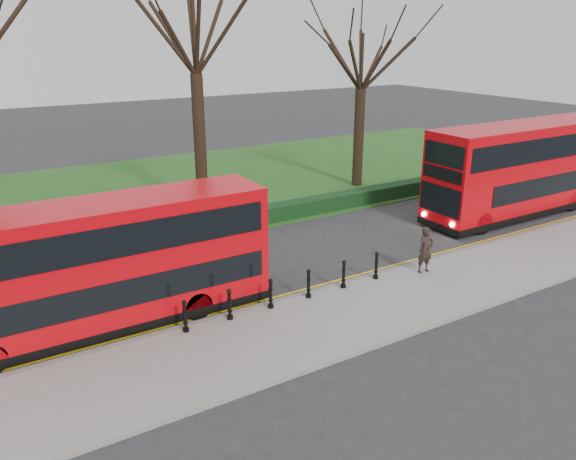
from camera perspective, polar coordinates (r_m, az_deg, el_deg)
ground at (r=20.18m, az=-2.53°, el=-6.43°), size 120.00×120.00×0.00m
pavement at (r=17.87m, az=2.20°, el=-9.83°), size 60.00×4.00×0.15m
kerb at (r=19.37m, az=-1.09°, el=-7.35°), size 60.00×0.25×0.16m
grass_verge at (r=33.31m, az=-15.15°, el=3.55°), size 60.00×18.00×0.06m
hedge at (r=25.75m, az=-9.89°, el=0.14°), size 60.00×0.90×0.80m
yellow_line_outer at (r=19.63m, az=-1.53°, el=-7.19°), size 60.00×0.10×0.01m
yellow_line_inner at (r=19.79m, az=-1.82°, el=-6.96°), size 60.00×0.10×0.01m
tree_mid at (r=28.04m, az=-9.57°, el=19.99°), size 8.06×8.06×12.59m
tree_right at (r=33.19m, az=7.54°, el=17.19°), size 6.65×6.65×10.39m
bollard_row at (r=18.98m, az=0.20°, el=-6.00°), size 7.64×0.15×1.00m
bus_lead at (r=18.14m, az=-17.91°, el=-3.48°), size 10.16×2.33×4.04m
bus_rear at (r=30.57m, az=22.81°, el=5.69°), size 11.49×2.64×4.57m
pedestrian at (r=21.79m, az=13.80°, el=-1.96°), size 0.70×0.49×1.81m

